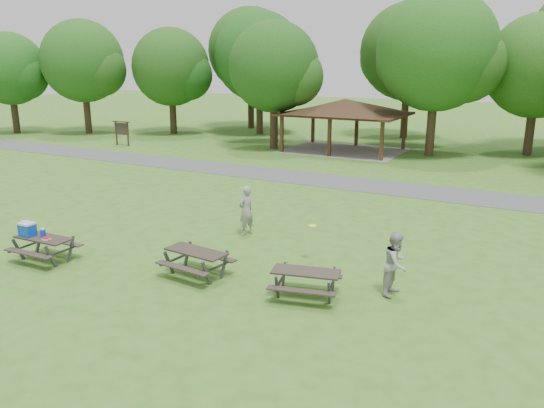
{
  "coord_description": "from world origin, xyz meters",
  "views": [
    {
      "loc": [
        10.03,
        -12.43,
        6.36
      ],
      "look_at": [
        1.0,
        4.0,
        1.3
      ],
      "focal_mm": 35.0,
      "sensor_mm": 36.0,
      "label": 1
    }
  ],
  "objects_px": {
    "picnic_table_middle": "(196,257)",
    "frisbee_catcher": "(396,264)",
    "frisbee_thrower": "(246,210)",
    "picnic_table_near": "(38,238)"
  },
  "relations": [
    {
      "from": "picnic_table_near",
      "to": "picnic_table_middle",
      "type": "relative_size",
      "value": 0.96
    },
    {
      "from": "picnic_table_middle",
      "to": "frisbee_thrower",
      "type": "height_order",
      "value": "frisbee_thrower"
    },
    {
      "from": "picnic_table_middle",
      "to": "frisbee_catcher",
      "type": "height_order",
      "value": "frisbee_catcher"
    },
    {
      "from": "picnic_table_near",
      "to": "frisbee_catcher",
      "type": "height_order",
      "value": "frisbee_catcher"
    },
    {
      "from": "frisbee_thrower",
      "to": "frisbee_catcher",
      "type": "xyz_separation_m",
      "value": [
        6.45,
        -2.54,
        -0.03
      ]
    },
    {
      "from": "frisbee_thrower",
      "to": "picnic_table_near",
      "type": "bearing_deg",
      "value": -25.23
    },
    {
      "from": "picnic_table_middle",
      "to": "frisbee_thrower",
      "type": "bearing_deg",
      "value": 100.54
    },
    {
      "from": "picnic_table_near",
      "to": "frisbee_thrower",
      "type": "distance_m",
      "value": 7.2
    },
    {
      "from": "frisbee_thrower",
      "to": "frisbee_catcher",
      "type": "height_order",
      "value": "frisbee_thrower"
    },
    {
      "from": "picnic_table_middle",
      "to": "frisbee_thrower",
      "type": "relative_size",
      "value": 1.1
    }
  ]
}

